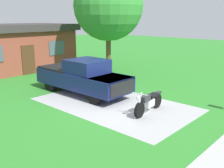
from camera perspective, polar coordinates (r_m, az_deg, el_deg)
ground_plane at (r=12.51m, az=0.44°, el=-4.39°), size 80.00×80.00×0.00m
driveway_pad at (r=12.51m, az=0.44°, el=-4.38°), size 4.47×7.47×0.01m
motorcycle at (r=11.39m, az=7.98°, el=-3.93°), size 2.21×0.70×1.09m
pickup_truck at (r=14.11m, az=-6.67°, el=1.69°), size 2.04×5.64×1.90m
shade_tree at (r=19.30m, az=-0.81°, el=16.66°), size 4.95×4.95×7.29m
neighbor_house at (r=21.93m, az=-21.26°, el=7.53°), size 9.60×5.60×3.50m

